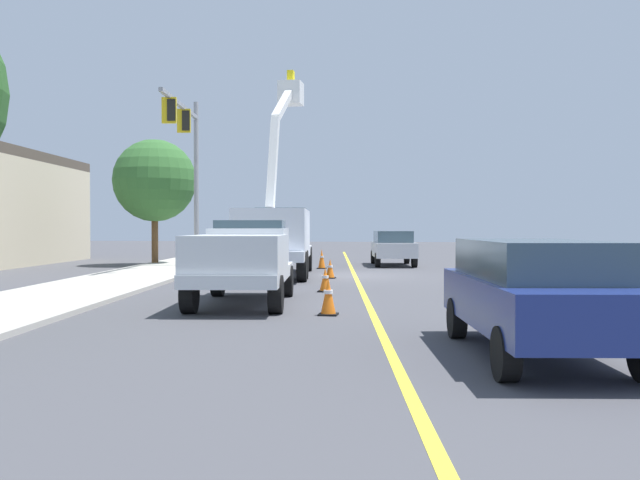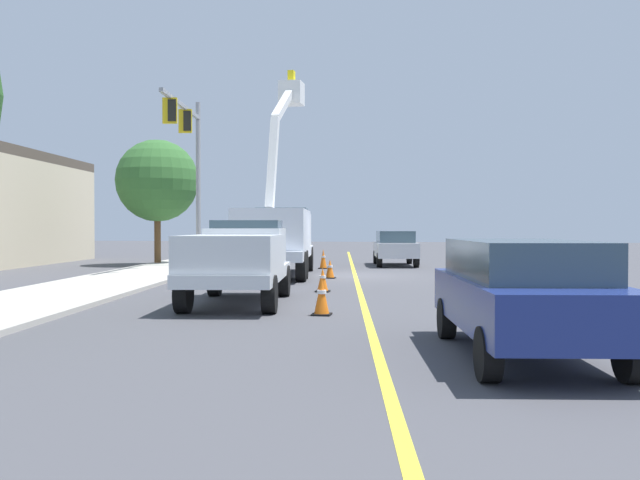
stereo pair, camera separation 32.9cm
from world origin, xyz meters
TOP-DOWN VIEW (x-y plane):
  - ground at (0.00, 0.00)m, footprint 120.00×120.00m
  - sidewalk_far_side at (-1.25, 8.06)m, footprint 59.84×12.78m
  - lane_centre_stripe at (0.00, 0.00)m, footprint 49.43×7.85m
  - utility_bucket_truck at (-0.46, 3.00)m, footprint 8.49×3.73m
  - service_pickup_truck at (-10.13, 1.50)m, footprint 5.86×2.94m
  - passing_minivan at (7.31, -0.98)m, footprint 5.04×2.62m
  - trailing_sedan at (-15.84, -4.59)m, footprint 5.04×2.62m
  - traffic_cone_leading at (-11.84, -0.87)m, footprint 0.40×0.40m
  - traffic_cone_mid_front at (-6.69, 0.05)m, footprint 0.40×0.40m
  - traffic_cone_mid_rear at (-1.53, 0.73)m, footprint 0.40×0.40m
  - traffic_cone_trailing at (4.12, 2.01)m, footprint 0.40×0.40m
  - traffic_signal_mast at (2.00, 7.54)m, footprint 6.54×1.19m
  - street_tree_right at (5.49, 10.59)m, footprint 4.05×4.05m

SIDE VIEW (x-z plane):
  - ground at x=0.00m, z-range 0.00..0.00m
  - lane_centre_stripe at x=0.00m, z-range 0.00..0.01m
  - sidewalk_far_side at x=-1.25m, z-range 0.00..0.12m
  - traffic_cone_mid_front at x=-6.69m, z-range -0.01..0.70m
  - traffic_cone_mid_rear at x=-1.53m, z-range -0.01..0.70m
  - traffic_cone_leading at x=-11.84m, z-range -0.01..0.80m
  - traffic_cone_trailing at x=4.12m, z-range -0.01..0.87m
  - passing_minivan at x=7.31m, z-range 0.13..1.82m
  - trailing_sedan at x=-15.84m, z-range 0.13..1.82m
  - service_pickup_truck at x=-10.13m, z-range 0.09..2.15m
  - utility_bucket_truck at x=-0.46m, z-range -2.42..5.70m
  - street_tree_right at x=5.49m, z-range 1.06..7.26m
  - traffic_signal_mast at x=2.00m, z-range 1.46..9.11m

